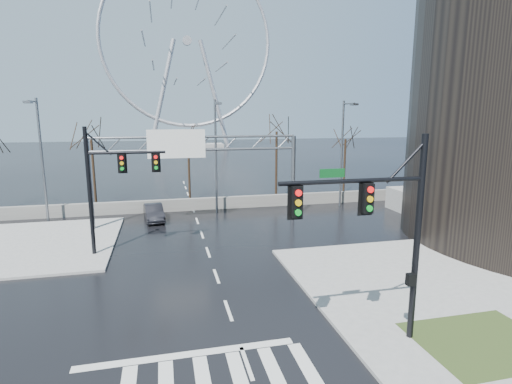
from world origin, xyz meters
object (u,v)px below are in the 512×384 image
object	(u,v)px
ferris_wheel	(187,48)
car	(154,212)
sign_gantry	(192,160)
signal_mast_near	(386,222)
signal_mast_far	(108,179)

from	to	relation	value
ferris_wheel	car	world-z (taller)	ferris_wheel
sign_gantry	car	size ratio (longest dim) A/B	3.98
signal_mast_near	signal_mast_far	xyz separation A→B (m)	(-11.01, 13.00, -0.04)
signal_mast_near	car	size ratio (longest dim) A/B	1.95
signal_mast_near	ferris_wheel	distance (m)	101.29
signal_mast_near	sign_gantry	xyz separation A→B (m)	(-5.52, 19.00, 0.31)
signal_mast_far	ferris_wheel	distance (m)	89.30
sign_gantry	ferris_wheel	xyz separation A→B (m)	(5.38, 80.04, 20.95)
ferris_wheel	car	bearing A→B (deg)	-96.21
sign_gantry	signal_mast_far	bearing A→B (deg)	-132.47
signal_mast_near	ferris_wheel	size ratio (longest dim) A/B	0.16
ferris_wheel	sign_gantry	bearing A→B (deg)	-93.84
car	signal_mast_far	bearing A→B (deg)	-113.19
signal_mast_near	sign_gantry	world-z (taller)	signal_mast_near
sign_gantry	ferris_wheel	bearing A→B (deg)	86.16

